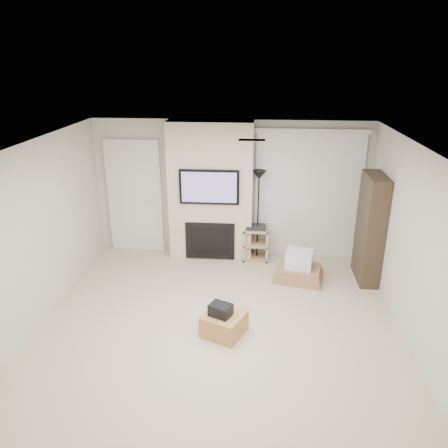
# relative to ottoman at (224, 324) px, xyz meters

# --- Properties ---
(floor) EXTENTS (5.00, 5.50, 0.00)m
(floor) POSITION_rel_ottoman_xyz_m (-0.09, -0.05, -0.15)
(floor) COLOR beige
(floor) RESTS_ON ground
(ceiling) EXTENTS (5.00, 5.50, 0.00)m
(ceiling) POSITION_rel_ottoman_xyz_m (-0.09, -0.05, 2.35)
(ceiling) COLOR white
(ceiling) RESTS_ON wall_back
(wall_back) EXTENTS (5.00, 0.00, 2.50)m
(wall_back) POSITION_rel_ottoman_xyz_m (-0.09, 2.70, 1.10)
(wall_back) COLOR beige
(wall_back) RESTS_ON ground
(wall_front) EXTENTS (5.00, 0.00, 2.50)m
(wall_front) POSITION_rel_ottoman_xyz_m (-0.09, -2.80, 1.10)
(wall_front) COLOR beige
(wall_front) RESTS_ON ground
(wall_left) EXTENTS (0.00, 5.50, 2.50)m
(wall_left) POSITION_rel_ottoman_xyz_m (-2.59, -0.05, 1.10)
(wall_left) COLOR beige
(wall_left) RESTS_ON ground
(wall_right) EXTENTS (0.00, 5.50, 2.50)m
(wall_right) POSITION_rel_ottoman_xyz_m (2.41, -0.05, 1.10)
(wall_right) COLOR beige
(wall_right) RESTS_ON ground
(hvac_vent) EXTENTS (0.35, 0.18, 0.01)m
(hvac_vent) POSITION_rel_ottoman_xyz_m (0.31, 0.75, 2.35)
(hvac_vent) COLOR silver
(hvac_vent) RESTS_ON ceiling
(ottoman) EXTENTS (0.66, 0.66, 0.30)m
(ottoman) POSITION_rel_ottoman_xyz_m (0.00, 0.00, 0.00)
(ottoman) COLOR #B78147
(ottoman) RESTS_ON floor
(black_bag) EXTENTS (0.35, 0.32, 0.16)m
(black_bag) POSITION_rel_ottoman_xyz_m (-0.04, -0.02, 0.23)
(black_bag) COLOR black
(black_bag) RESTS_ON ottoman
(fireplace_wall) EXTENTS (1.50, 0.47, 2.50)m
(fireplace_wall) POSITION_rel_ottoman_xyz_m (-0.44, 2.49, 1.09)
(fireplace_wall) COLOR beige
(fireplace_wall) RESTS_ON floor
(entry_door) EXTENTS (1.02, 0.11, 2.14)m
(entry_door) POSITION_rel_ottoman_xyz_m (-1.89, 2.66, 0.90)
(entry_door) COLOR silver
(entry_door) RESTS_ON floor
(vertical_blinds) EXTENTS (1.98, 0.10, 2.37)m
(vertical_blinds) POSITION_rel_ottoman_xyz_m (1.31, 2.65, 1.12)
(vertical_blinds) COLOR silver
(vertical_blinds) RESTS_ON floor
(floor_lamp) EXTENTS (0.25, 0.25, 1.67)m
(floor_lamp) POSITION_rel_ottoman_xyz_m (0.42, 2.45, 1.16)
(floor_lamp) COLOR black
(floor_lamp) RESTS_ON floor
(av_stand) EXTENTS (0.45, 0.38, 0.66)m
(av_stand) POSITION_rel_ottoman_xyz_m (0.39, 2.39, 0.20)
(av_stand) COLOR tan
(av_stand) RESTS_ON floor
(box_stack) EXTENTS (0.88, 0.74, 0.52)m
(box_stack) POSITION_rel_ottoman_xyz_m (1.12, 1.63, 0.05)
(box_stack) COLOR #A07452
(box_stack) RESTS_ON floor
(bookshelf) EXTENTS (0.30, 0.80, 1.80)m
(bookshelf) POSITION_rel_ottoman_xyz_m (2.25, 1.77, 0.75)
(bookshelf) COLOR #2E2418
(bookshelf) RESTS_ON floor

